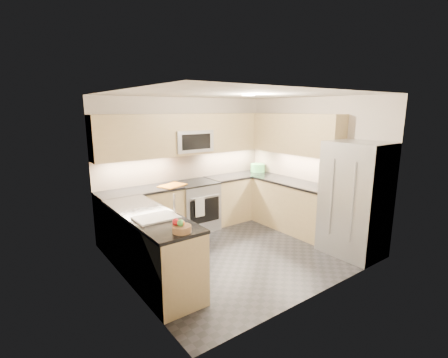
{
  "coord_description": "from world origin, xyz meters",
  "views": [
    {
      "loc": [
        -3.11,
        -3.87,
        2.28
      ],
      "look_at": [
        0.0,
        0.35,
        1.15
      ],
      "focal_mm": 26.0,
      "sensor_mm": 36.0,
      "label": 1
    }
  ],
  "objects_px": {
    "microwave": "(191,141)",
    "utensil_bowl": "(258,168)",
    "fruit_basket": "(182,229)",
    "gas_range": "(196,206)",
    "refrigerator": "(355,199)",
    "cutting_board": "(172,185)"
  },
  "relations": [
    {
      "from": "refrigerator",
      "to": "utensil_bowl",
      "type": "xyz_separation_m",
      "value": [
        0.18,
        2.47,
        0.13
      ]
    },
    {
      "from": "gas_range",
      "to": "fruit_basket",
      "type": "height_order",
      "value": "fruit_basket"
    },
    {
      "from": "cutting_board",
      "to": "fruit_basket",
      "type": "relative_size",
      "value": 2.16
    },
    {
      "from": "refrigerator",
      "to": "fruit_basket",
      "type": "xyz_separation_m",
      "value": [
        -2.92,
        0.29,
        0.08
      ]
    },
    {
      "from": "microwave",
      "to": "utensil_bowl",
      "type": "distance_m",
      "value": 1.76
    },
    {
      "from": "refrigerator",
      "to": "cutting_board",
      "type": "bearing_deg",
      "value": 129.48
    },
    {
      "from": "refrigerator",
      "to": "gas_range",
      "type": "bearing_deg",
      "value": 120.88
    },
    {
      "from": "microwave",
      "to": "utensil_bowl",
      "type": "bearing_deg",
      "value": -2.92
    },
    {
      "from": "fruit_basket",
      "to": "gas_range",
      "type": "bearing_deg",
      "value": 55.39
    },
    {
      "from": "utensil_bowl",
      "to": "cutting_board",
      "type": "xyz_separation_m",
      "value": [
        -2.13,
        -0.09,
        -0.08
      ]
    },
    {
      "from": "refrigerator",
      "to": "fruit_basket",
      "type": "bearing_deg",
      "value": 174.26
    },
    {
      "from": "microwave",
      "to": "cutting_board",
      "type": "bearing_deg",
      "value": -160.6
    },
    {
      "from": "cutting_board",
      "to": "refrigerator",
      "type": "bearing_deg",
      "value": -50.52
    },
    {
      "from": "refrigerator",
      "to": "fruit_basket",
      "type": "distance_m",
      "value": 2.94
    },
    {
      "from": "cutting_board",
      "to": "fruit_basket",
      "type": "height_order",
      "value": "fruit_basket"
    },
    {
      "from": "refrigerator",
      "to": "fruit_basket",
      "type": "height_order",
      "value": "refrigerator"
    },
    {
      "from": "cutting_board",
      "to": "fruit_basket",
      "type": "distance_m",
      "value": 2.29
    },
    {
      "from": "gas_range",
      "to": "refrigerator",
      "type": "xyz_separation_m",
      "value": [
        1.45,
        -2.43,
        0.45
      ]
    },
    {
      "from": "fruit_basket",
      "to": "cutting_board",
      "type": "bearing_deg",
      "value": 65.06
    },
    {
      "from": "refrigerator",
      "to": "utensil_bowl",
      "type": "relative_size",
      "value": 5.88
    },
    {
      "from": "cutting_board",
      "to": "fruit_basket",
      "type": "xyz_separation_m",
      "value": [
        -0.97,
        -2.08,
        0.03
      ]
    },
    {
      "from": "gas_range",
      "to": "microwave",
      "type": "distance_m",
      "value": 1.25
    }
  ]
}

